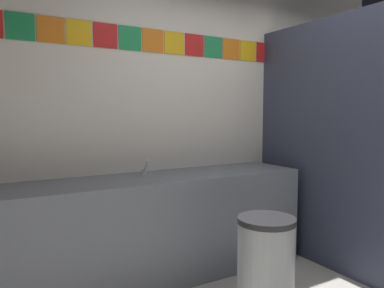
% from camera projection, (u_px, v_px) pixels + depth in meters
% --- Properties ---
extents(wall_back, '(4.44, 0.09, 2.82)m').
position_uv_depth(wall_back, '(211.00, 109.00, 3.60)').
color(wall_back, silver).
rests_on(wall_back, ground_plane).
extents(vanity_counter, '(2.72, 0.60, 0.86)m').
position_uv_depth(vanity_counter, '(150.00, 228.00, 2.99)').
color(vanity_counter, slate).
rests_on(vanity_counter, ground_plane).
extents(faucet_center, '(0.04, 0.10, 0.14)m').
position_uv_depth(faucet_center, '(145.00, 169.00, 3.02)').
color(faucet_center, silver).
rests_on(faucet_center, vanity_counter).
extents(stall_divider, '(0.92, 1.58, 2.20)m').
position_uv_depth(stall_divider, '(361.00, 146.00, 3.09)').
color(stall_divider, '#33384C').
rests_on(stall_divider, ground_plane).
extents(toilet, '(0.39, 0.49, 0.74)m').
position_uv_depth(toilet, '(332.00, 212.00, 3.96)').
color(toilet, white).
rests_on(toilet, ground_plane).
extents(trash_bin, '(0.41, 0.41, 0.65)m').
position_uv_depth(trash_bin, '(266.00, 263.00, 2.56)').
color(trash_bin, '#999EA3').
rests_on(trash_bin, ground_plane).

